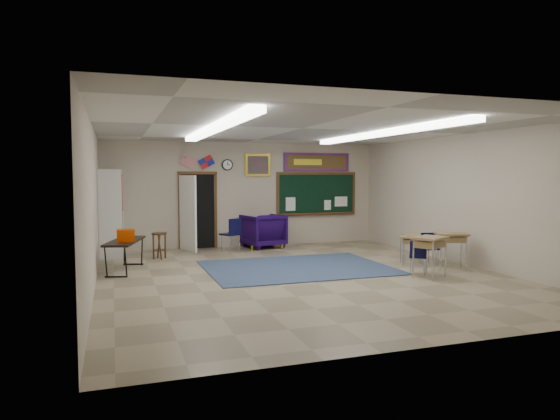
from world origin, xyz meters
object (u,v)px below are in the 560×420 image
object	(u,v)px
student_desk_front_right	(416,247)
wooden_stool	(159,245)
folding_table	(125,254)
student_desk_front_left	(412,249)
wingback_armchair	(263,231)

from	to	relation	value
student_desk_front_right	wooden_stool	xyz separation A→B (m)	(-5.71, 2.43, -0.04)
student_desk_front_right	folding_table	size ratio (longest dim) A/B	0.39
student_desk_front_right	folding_table	xyz separation A→B (m)	(-6.55, 1.08, -0.01)
student_desk_front_left	folding_table	bearing A→B (deg)	-168.85
wingback_armchair	student_desk_front_right	distance (m)	4.43
wingback_armchair	student_desk_front_left	size ratio (longest dim) A/B	1.60
student_desk_front_left	wooden_stool	bearing A→B (deg)	176.89
folding_table	wooden_stool	world-z (taller)	folding_table
wingback_armchair	folding_table	xyz separation A→B (m)	(-3.81, -2.40, -0.11)
student_desk_front_left	wingback_armchair	bearing A→B (deg)	146.60
folding_table	wooden_stool	size ratio (longest dim) A/B	2.62
wingback_armchair	wooden_stool	size ratio (longest dim) A/B	1.62
wingback_armchair	student_desk_front_right	world-z (taller)	wingback_armchair
folding_table	wooden_stool	distance (m)	1.59
wooden_stool	folding_table	bearing A→B (deg)	-121.72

